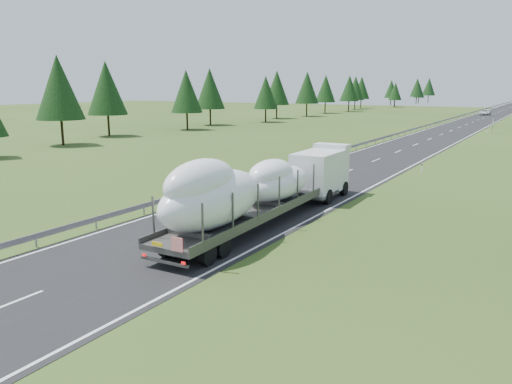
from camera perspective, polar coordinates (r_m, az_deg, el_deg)
The scene contains 7 objects.
ground at distance 27.43m, azimuth -10.41°, elevation -5.80°, with size 400.00×400.00×0.00m, color #2D4517.
road_surface at distance 120.96m, azimuth 23.00°, elevation 7.13°, with size 10.00×400.00×0.02m, color black.
guardrail at distance 121.75m, azimuth 20.54°, elevation 7.63°, with size 0.10×400.00×0.76m.
highway_sign at distance 100.15m, azimuth 25.45°, elevation 7.14°, with size 0.08×0.90×2.60m.
tree_line_left at distance 143.93m, azimuth 5.88°, elevation 11.62°, with size 14.94×287.83×12.63m.
boat_truck at distance 29.98m, azimuth 0.62°, elevation 0.71°, with size 3.49×20.90×4.81m.
distant_van at distance 162.33m, azimuth 24.73°, elevation 8.27°, with size 2.67×5.80×1.61m, color silver.
Camera 1 is at (17.52, -19.40, 8.29)m, focal length 35.00 mm.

